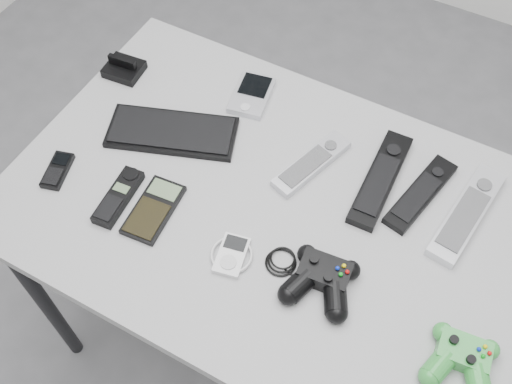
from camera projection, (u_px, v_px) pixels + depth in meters
The scene contains 15 objects.
floor at pixel (272, 341), 1.81m from camera, with size 3.50×3.50×0.00m, color slate.
desk at pixel (279, 224), 1.25m from camera, with size 1.10×0.71×0.74m.
pda_keyboard at pixel (172, 132), 1.30m from camera, with size 0.28×0.12×0.02m, color black.
dock_bracket at pixel (123, 65), 1.39m from camera, with size 0.08×0.07×0.04m, color black.
pda at pixel (252, 95), 1.36m from camera, with size 0.08×0.12×0.02m, color silver.
remote_silver_a at pixel (312, 163), 1.25m from camera, with size 0.05×0.19×0.02m, color silver.
remote_black_a at pixel (381, 178), 1.22m from camera, with size 0.06×0.25×0.02m, color black.
remote_black_b at pixel (421, 193), 1.21m from camera, with size 0.05×0.21×0.02m, color black.
remote_silver_b at pixel (467, 213), 1.18m from camera, with size 0.06×0.25×0.03m, color silver.
mobile_phone at pixel (57, 170), 1.24m from camera, with size 0.04×0.09×0.02m, color black.
cordless_handset at pixel (118, 197), 1.20m from camera, with size 0.04×0.14×0.02m, color black.
calculator at pixel (154, 209), 1.19m from camera, with size 0.07×0.15×0.01m, color black.
mp3_player at pixel (232, 255), 1.13m from camera, with size 0.08×0.09×0.02m, color silver.
controller_black at pixel (322, 278), 1.09m from camera, with size 0.22×0.14×0.04m, color black, non-canonical shape.
controller_green at pixel (462, 359), 1.01m from camera, with size 0.12×0.13×0.04m, color #238337, non-canonical shape.
Camera 1 is at (0.26, -0.58, 1.75)m, focal length 42.00 mm.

